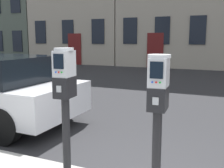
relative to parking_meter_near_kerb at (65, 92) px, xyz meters
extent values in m
cylinder|color=black|center=(0.00, 0.00, -0.56)|extent=(0.10, 0.10, 1.00)
cube|color=black|center=(0.00, 0.00, 0.05)|extent=(0.18, 0.25, 0.23)
cube|color=#A5A8AD|center=(0.01, -0.12, 0.05)|extent=(0.06, 0.02, 0.07)
cube|color=#B7BABF|center=(0.00, 0.00, 0.31)|extent=(0.18, 0.24, 0.28)
cube|color=black|center=(0.01, -0.12, 0.34)|extent=(0.12, 0.02, 0.16)
cylinder|color=blue|center=(-0.03, -0.12, 0.23)|extent=(0.02, 0.01, 0.02)
cylinder|color=red|center=(0.01, -0.12, 0.23)|extent=(0.02, 0.01, 0.02)
cylinder|color=green|center=(0.04, -0.12, 0.23)|extent=(0.02, 0.01, 0.02)
cylinder|color=#B7BABF|center=(0.00, 0.00, 0.46)|extent=(0.23, 0.23, 0.03)
cylinder|color=black|center=(1.04, 0.00, -0.58)|extent=(0.10, 0.10, 0.97)
cube|color=black|center=(1.04, 0.00, 0.02)|extent=(0.18, 0.25, 0.22)
cube|color=#A5A8AD|center=(1.05, -0.12, 0.02)|extent=(0.06, 0.02, 0.07)
cube|color=#B7BABF|center=(1.04, 0.00, 0.27)|extent=(0.18, 0.24, 0.27)
cube|color=black|center=(1.05, -0.12, 0.30)|extent=(0.12, 0.02, 0.15)
cylinder|color=blue|center=(1.02, -0.12, 0.19)|extent=(0.02, 0.01, 0.02)
cylinder|color=red|center=(1.05, -0.12, 0.19)|extent=(0.02, 0.01, 0.02)
cylinder|color=green|center=(1.09, -0.12, 0.19)|extent=(0.02, 0.01, 0.02)
cylinder|color=#B7BABF|center=(1.04, 0.00, 0.42)|extent=(0.23, 0.23, 0.03)
cylinder|color=black|center=(-1.77, 0.83, -0.88)|extent=(0.64, 0.23, 0.64)
cylinder|color=black|center=(-1.76, 2.47, -0.88)|extent=(0.64, 0.23, 0.64)
cube|color=black|center=(-13.26, 13.72, 0.37)|extent=(0.90, 0.06, 1.57)
cube|color=black|center=(-13.26, 13.72, 3.22)|extent=(0.90, 0.06, 1.57)
cube|color=black|center=(-11.07, 13.72, 1.02)|extent=(0.90, 0.06, 1.60)
cube|color=black|center=(-8.77, 13.72, 1.02)|extent=(0.90, 0.06, 1.60)
cube|color=black|center=(-6.46, 13.72, 1.02)|extent=(0.90, 0.06, 1.60)
cube|color=#591414|center=(-8.25, 13.72, -0.15)|extent=(1.00, 0.07, 2.10)
cube|color=black|center=(-4.23, 13.72, 1.03)|extent=(0.90, 0.06, 1.60)
cube|color=black|center=(-2.22, 13.72, 1.03)|extent=(0.90, 0.06, 1.60)
cube|color=black|center=(-0.20, 13.72, 1.03)|extent=(0.90, 0.06, 1.60)
cube|color=#591414|center=(-2.61, 13.72, -0.15)|extent=(1.00, 0.07, 2.10)
camera|label=1|loc=(1.66, -2.49, 0.58)|focal=43.83mm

